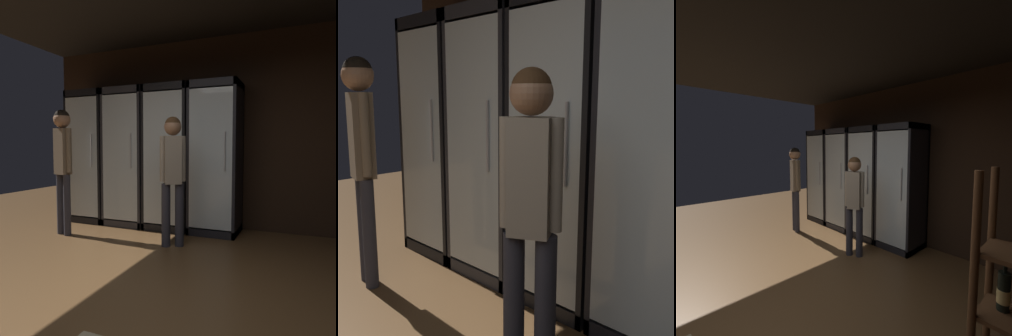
{
  "view_description": "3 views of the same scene",
  "coord_description": "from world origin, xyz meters",
  "views": [
    {
      "loc": [
        0.99,
        -1.68,
        1.21
      ],
      "look_at": [
        -0.84,
        2.69,
        0.89
      ],
      "focal_mm": 34.35,
      "sensor_mm": 36.0,
      "label": 1
    },
    {
      "loc": [
        0.86,
        0.43,
        1.44
      ],
      "look_at": [
        -1.36,
        2.62,
        0.88
      ],
      "focal_mm": 44.23,
      "sensor_mm": 36.0,
      "label": 2
    },
    {
      "loc": [
        2.0,
        -0.65,
        1.7
      ],
      "look_at": [
        -1.11,
        2.29,
        1.32
      ],
      "focal_mm": 24.58,
      "sensor_mm": 36.0,
      "label": 3
    }
  ],
  "objects": [
    {
      "name": "shopper_near",
      "position": [
        -0.43,
        1.87,
        0.95
      ],
      "size": [
        0.28,
        0.24,
        1.56
      ],
      "color": "#2D2D38",
      "rests_on": "ground"
    },
    {
      "name": "shopper_far",
      "position": [
        -2.0,
        1.78,
        1.1
      ],
      "size": [
        0.31,
        0.22,
        1.7
      ],
      "color": "#2D2D38",
      "rests_on": "ground"
    },
    {
      "name": "cooler_far_left",
      "position": [
        -2.16,
        2.72,
        1.02
      ],
      "size": [
        0.66,
        0.63,
        2.08
      ],
      "color": "black",
      "rests_on": "ground"
    },
    {
      "name": "cooler_left",
      "position": [
        -1.48,
        2.72,
        1.02
      ],
      "size": [
        0.66,
        0.63,
        2.08
      ],
      "color": "#2B2B30",
      "rests_on": "ground"
    },
    {
      "name": "cooler_right",
      "position": [
        -0.11,
        2.72,
        1.02
      ],
      "size": [
        0.66,
        0.63,
        2.08
      ],
      "color": "black",
      "rests_on": "ground"
    },
    {
      "name": "cooler_center",
      "position": [
        -0.79,
        2.72,
        1.01
      ],
      "size": [
        0.66,
        0.63,
        2.08
      ],
      "color": "black",
      "rests_on": "ground"
    }
  ]
}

